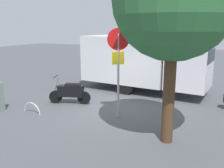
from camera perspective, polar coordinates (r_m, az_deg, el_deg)
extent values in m
plane|color=#494B51|center=(9.86, -0.21, -6.01)|extent=(60.00, 60.00, 0.00)
cylinder|color=black|center=(12.03, 3.14, -0.24)|extent=(0.92, 0.32, 0.90)
cylinder|color=black|center=(13.71, 6.75, 1.36)|extent=(0.92, 0.32, 0.90)
cube|color=silver|center=(12.84, 3.54, 5.86)|extent=(4.53, 2.54, 2.32)
cube|color=silver|center=(11.81, 17.50, 3.61)|extent=(1.96, 2.24, 1.90)
cube|color=black|center=(11.73, 17.70, 6.50)|extent=(1.97, 2.08, 0.60)
cylinder|color=black|center=(10.90, -12.93, -2.91)|extent=(0.56, 0.28, 0.56)
cylinder|color=black|center=(10.56, -6.51, -3.18)|extent=(0.56, 0.28, 0.56)
cube|color=black|center=(10.63, -9.57, -1.61)|extent=(1.14, 0.66, 0.48)
cube|color=black|center=(10.54, -9.10, -0.21)|extent=(0.70, 0.47, 0.12)
cylinder|color=slate|center=(10.75, -12.83, -0.11)|extent=(0.29, 0.16, 0.69)
cylinder|color=black|center=(10.68, -12.92, 1.72)|extent=(0.22, 0.53, 0.04)
cylinder|color=#9E9EA3|center=(8.68, 1.46, 1.63)|extent=(0.08, 0.08, 3.01)
cylinder|color=red|center=(8.49, 1.46, 10.33)|extent=(0.71, 0.32, 0.76)
cube|color=yellow|center=(8.55, 1.43, 6.04)|extent=(0.33, 0.33, 0.44)
cylinder|color=#47301E|center=(7.00, 13.03, -2.36)|extent=(0.33, 0.33, 2.81)
torus|color=#B7B7BC|center=(10.01, -18.03, -6.39)|extent=(0.85, 0.11, 0.85)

